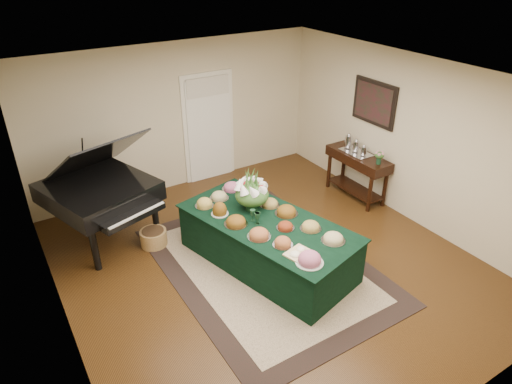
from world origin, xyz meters
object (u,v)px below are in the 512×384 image
floral_centerpiece (252,191)px  grand_piano (100,191)px  buffet_table (267,242)px  mahogany_sideboard (358,164)px

floral_centerpiece → grand_piano: 2.33m
buffet_table → grand_piano: 2.65m
buffet_table → grand_piano: bearing=133.5°
mahogany_sideboard → buffet_table: bearing=-161.3°
buffet_table → grand_piano: (-1.79, 1.89, 0.49)m
buffet_table → grand_piano: size_ratio=1.43×
grand_piano → floral_centerpiece: bearing=-39.6°
floral_centerpiece → mahogany_sideboard: floral_centerpiece is taller
buffet_table → mahogany_sideboard: bearing=18.7°
floral_centerpiece → buffet_table: bearing=-89.7°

